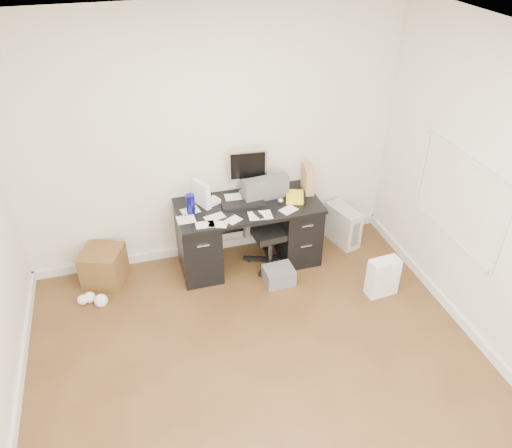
% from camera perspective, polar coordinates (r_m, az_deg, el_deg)
% --- Properties ---
extents(ground, '(4.00, 4.00, 0.00)m').
position_cam_1_polar(ground, '(4.42, 1.24, -17.78)').
color(ground, '#492E17').
rests_on(ground, ground).
extents(room_shell, '(4.02, 4.02, 2.71)m').
position_cam_1_polar(room_shell, '(3.32, 1.97, 0.76)').
color(room_shell, silver).
rests_on(room_shell, ground).
extents(desk, '(1.50, 0.70, 0.75)m').
position_cam_1_polar(desk, '(5.37, -0.85, -0.92)').
color(desk, black).
rests_on(desk, ground).
extents(loose_papers, '(1.10, 0.60, 0.00)m').
position_cam_1_polar(loose_papers, '(5.10, -2.90, 1.64)').
color(loose_papers, white).
rests_on(loose_papers, desk).
extents(lcd_monitor, '(0.43, 0.27, 0.52)m').
position_cam_1_polar(lcd_monitor, '(5.25, -0.96, 5.97)').
color(lcd_monitor, silver).
rests_on(lcd_monitor, desk).
extents(keyboard, '(0.46, 0.18, 0.03)m').
position_cam_1_polar(keyboard, '(5.16, -1.44, 2.27)').
color(keyboard, black).
rests_on(keyboard, desk).
extents(computer_mouse, '(0.06, 0.06, 0.06)m').
position_cam_1_polar(computer_mouse, '(5.19, 2.82, 2.68)').
color(computer_mouse, silver).
rests_on(computer_mouse, desk).
extents(travel_mug, '(0.10, 0.10, 0.20)m').
position_cam_1_polar(travel_mug, '(5.04, -7.49, 2.30)').
color(travel_mug, '#17169C').
rests_on(travel_mug, desk).
extents(white_binder, '(0.20, 0.26, 0.27)m').
position_cam_1_polar(white_binder, '(5.13, -6.24, 3.44)').
color(white_binder, white).
rests_on(white_binder, desk).
extents(magazine_file, '(0.16, 0.26, 0.29)m').
position_cam_1_polar(magazine_file, '(5.38, 5.96, 5.16)').
color(magazine_file, '#A4764F').
rests_on(magazine_file, desk).
extents(pen_cup, '(0.10, 0.10, 0.21)m').
position_cam_1_polar(pen_cup, '(5.30, 1.98, 4.35)').
color(pen_cup, '#5C2D1A').
rests_on(pen_cup, desk).
extents(yellow_book, '(0.27, 0.30, 0.04)m').
position_cam_1_polar(yellow_book, '(5.28, 4.54, 3.10)').
color(yellow_book, yellow).
rests_on(yellow_book, desk).
extents(paper_remote, '(0.25, 0.21, 0.02)m').
position_cam_1_polar(paper_remote, '(5.00, 0.48, 1.09)').
color(paper_remote, white).
rests_on(paper_remote, desk).
extents(office_chair, '(0.61, 0.61, 0.98)m').
position_cam_1_polar(office_chair, '(5.32, 1.74, -0.16)').
color(office_chair, '#4B4D4B').
rests_on(office_chair, ground).
extents(pc_tower, '(0.31, 0.49, 0.45)m').
position_cam_1_polar(pc_tower, '(5.88, 9.86, -0.12)').
color(pc_tower, beige).
rests_on(pc_tower, ground).
extents(shopping_bag, '(0.32, 0.24, 0.42)m').
position_cam_1_polar(shopping_bag, '(5.23, 14.29, -5.89)').
color(shopping_bag, white).
rests_on(shopping_bag, ground).
extents(wicker_basket, '(0.51, 0.51, 0.39)m').
position_cam_1_polar(wicker_basket, '(5.47, -17.00, -4.62)').
color(wicker_basket, '#4E2F17').
rests_on(wicker_basket, ground).
extents(desk_printer, '(0.31, 0.26, 0.18)m').
position_cam_1_polar(desk_printer, '(5.29, 2.62, -5.87)').
color(desk_printer, '#5D5D61').
rests_on(desk_printer, ground).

